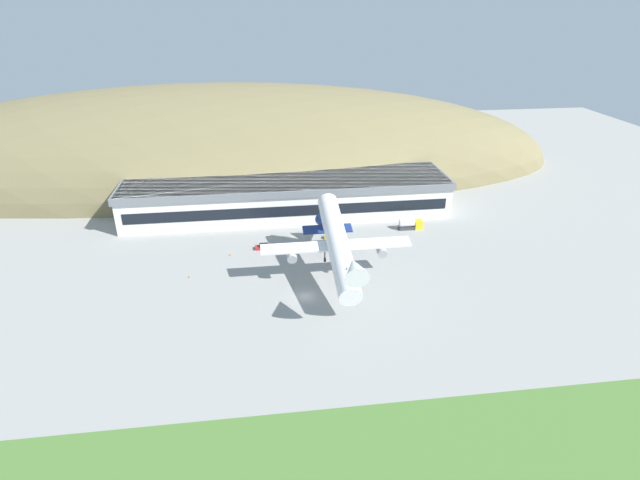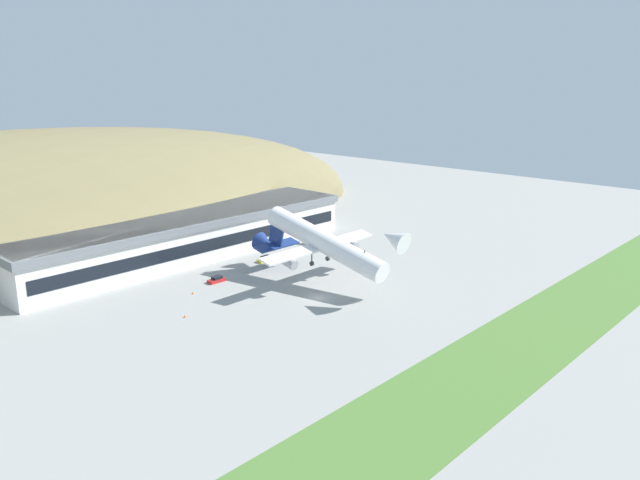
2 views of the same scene
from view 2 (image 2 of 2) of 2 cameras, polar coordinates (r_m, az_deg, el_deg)
ground_plane at (r=137.71m, az=-0.17°, el=-5.30°), size 378.05×378.05×0.00m
grass_strip_foreground at (r=114.64m, az=16.34°, el=-10.25°), size 340.25×18.99×0.08m
hill_backdrop at (r=199.61m, az=-25.52°, el=-0.35°), size 266.77×84.45×65.16m
terminal_building at (r=170.73m, az=-12.17°, el=0.62°), size 98.31×22.16×11.29m
cargo_airplane at (r=144.70m, az=0.18°, el=-0.27°), size 35.08×46.24×14.97m
service_car_0 at (r=149.64m, az=-9.44°, el=-3.60°), size 4.27×1.88×1.42m
service_car_1 at (r=164.30m, az=-5.05°, el=-1.75°), size 4.43×1.78×1.48m
fuel_truck at (r=181.91m, az=-0.27°, el=0.25°), size 6.79×2.38×3.15m
traffic_cone_0 at (r=129.93m, az=-12.26°, el=-6.80°), size 0.52×0.52×0.58m
traffic_cone_1 at (r=142.78m, az=-11.55°, el=-4.75°), size 0.52×0.52×0.58m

